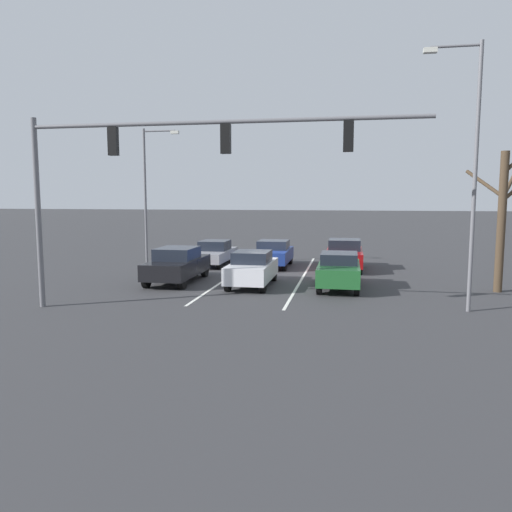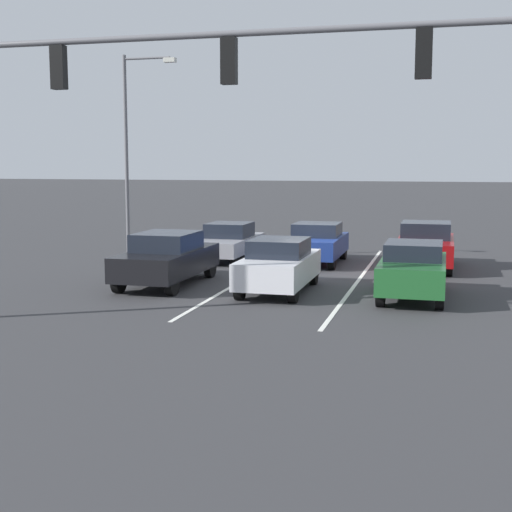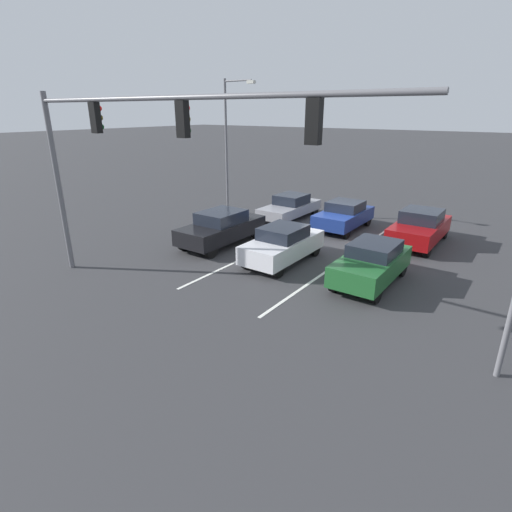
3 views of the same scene
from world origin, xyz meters
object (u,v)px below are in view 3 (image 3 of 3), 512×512
at_px(car_navy_midlane_second, 344,215).
at_px(car_silver_midlane_front, 283,244).
at_px(car_black_rightlane_front, 222,227).
at_px(car_gray_rightlane_second, 290,207).
at_px(car_maroon_leftlane_second, 420,227).
at_px(traffic_signal_gantry, 129,141).
at_px(street_lamp_right_shoulder, 229,139).
at_px(car_darkgreen_leftlane_front, 372,263).

bearing_deg(car_navy_midlane_second, car_silver_midlane_front, 89.84).
bearing_deg(car_black_rightlane_front, car_gray_rightlane_second, -90.99).
height_order(car_gray_rightlane_second, car_maroon_leftlane_second, car_maroon_leftlane_second).
xyz_separation_m(car_black_rightlane_front, car_gray_rightlane_second, (-0.11, -6.12, -0.13)).
bearing_deg(traffic_signal_gantry, car_gray_rightlane_second, -83.55).
distance_m(car_black_rightlane_front, car_navy_midlane_second, 6.88).
bearing_deg(street_lamp_right_shoulder, traffic_signal_gantry, 114.04).
distance_m(car_silver_midlane_front, car_gray_rightlane_second, 7.32).
relative_size(car_gray_rightlane_second, car_maroon_leftlane_second, 1.01).
bearing_deg(car_gray_rightlane_second, car_maroon_leftlane_second, 176.27).
relative_size(car_navy_midlane_second, car_maroon_leftlane_second, 0.90).
xyz_separation_m(car_navy_midlane_second, traffic_signal_gantry, (2.18, 11.72, 4.42)).
bearing_deg(street_lamp_right_shoulder, car_darkgreen_leftlane_front, 155.22).
distance_m(car_navy_midlane_second, traffic_signal_gantry, 12.71).
distance_m(car_gray_rightlane_second, traffic_signal_gantry, 12.88).
bearing_deg(car_gray_rightlane_second, car_silver_midlane_front, 118.70).
bearing_deg(car_black_rightlane_front, car_navy_midlane_second, -121.92).
distance_m(car_silver_midlane_front, car_navy_midlane_second, 6.15).
height_order(car_black_rightlane_front, traffic_signal_gantry, traffic_signal_gantry).
relative_size(car_navy_midlane_second, street_lamp_right_shoulder, 0.52).
relative_size(car_maroon_leftlane_second, street_lamp_right_shoulder, 0.58).
distance_m(car_darkgreen_leftlane_front, street_lamp_right_shoulder, 12.35).
bearing_deg(car_black_rightlane_front, traffic_signal_gantry, 103.97).
height_order(car_black_rightlane_front, car_maroon_leftlane_second, car_maroon_leftlane_second).
bearing_deg(car_silver_midlane_front, car_maroon_leftlane_second, -124.00).
height_order(car_silver_midlane_front, car_black_rightlane_front, car_black_rightlane_front).
bearing_deg(car_silver_midlane_front, street_lamp_right_shoulder, -35.95).
xyz_separation_m(car_darkgreen_leftlane_front, car_gray_rightlane_second, (7.35, -6.38, -0.10)).
xyz_separation_m(car_darkgreen_leftlane_front, car_maroon_leftlane_second, (-0.17, -5.89, 0.01)).
relative_size(car_maroon_leftlane_second, traffic_signal_gantry, 0.33).
distance_m(car_black_rightlane_front, street_lamp_right_shoulder, 6.76).
bearing_deg(car_black_rightlane_front, car_silver_midlane_front, 175.14).
distance_m(car_silver_midlane_front, car_darkgreen_leftlane_front, 3.83).
bearing_deg(street_lamp_right_shoulder, car_black_rightlane_front, 124.77).
distance_m(traffic_signal_gantry, street_lamp_right_shoulder, 11.57).
relative_size(car_silver_midlane_front, street_lamp_right_shoulder, 0.53).
distance_m(car_gray_rightlane_second, car_maroon_leftlane_second, 7.54).
xyz_separation_m(car_maroon_leftlane_second, traffic_signal_gantry, (6.16, 11.50, 4.37)).
bearing_deg(car_navy_midlane_second, car_darkgreen_leftlane_front, 121.98).
bearing_deg(car_darkgreen_leftlane_front, car_silver_midlane_front, 0.60).
distance_m(car_darkgreen_leftlane_front, car_black_rightlane_front, 7.46).
height_order(car_maroon_leftlane_second, traffic_signal_gantry, traffic_signal_gantry).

